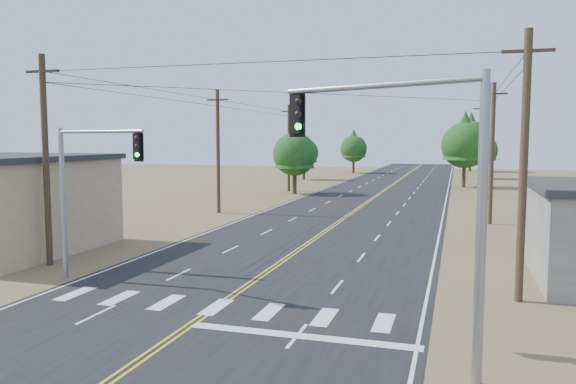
% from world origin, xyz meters
% --- Properties ---
extents(road, '(15.00, 200.00, 0.02)m').
position_xyz_m(road, '(0.00, 30.00, 0.01)').
color(road, black).
rests_on(road, ground).
extents(utility_pole_left_near, '(1.80, 0.30, 10.00)m').
position_xyz_m(utility_pole_left_near, '(-10.50, 12.00, 5.12)').
color(utility_pole_left_near, '#4C3826').
rests_on(utility_pole_left_near, ground).
extents(utility_pole_left_mid, '(1.80, 0.30, 10.00)m').
position_xyz_m(utility_pole_left_mid, '(-10.50, 32.00, 5.12)').
color(utility_pole_left_mid, '#4C3826').
rests_on(utility_pole_left_mid, ground).
extents(utility_pole_left_far, '(1.80, 0.30, 10.00)m').
position_xyz_m(utility_pole_left_far, '(-10.50, 52.00, 5.12)').
color(utility_pole_left_far, '#4C3826').
rests_on(utility_pole_left_far, ground).
extents(utility_pole_right_near, '(1.80, 0.30, 10.00)m').
position_xyz_m(utility_pole_right_near, '(10.50, 12.00, 5.12)').
color(utility_pole_right_near, '#4C3826').
rests_on(utility_pole_right_near, ground).
extents(utility_pole_right_mid, '(1.80, 0.30, 10.00)m').
position_xyz_m(utility_pole_right_mid, '(10.50, 32.00, 5.12)').
color(utility_pole_right_mid, '#4C3826').
rests_on(utility_pole_right_mid, ground).
extents(utility_pole_right_far, '(1.80, 0.30, 10.00)m').
position_xyz_m(utility_pole_right_far, '(10.50, 52.00, 5.12)').
color(utility_pole_right_far, '#4C3826').
rests_on(utility_pole_right_far, ground).
extents(signal_mast_left, '(4.88, 1.59, 6.53)m').
position_xyz_m(signal_mast_left, '(-6.63, 9.62, 4.39)').
color(signal_mast_left, gray).
rests_on(signal_mast_left, ground).
extents(signal_mast_right, '(5.69, 2.60, 7.69)m').
position_xyz_m(signal_mast_right, '(7.17, 4.68, 5.18)').
color(signal_mast_right, gray).
rests_on(signal_mast_right, ground).
extents(tree_left_near, '(4.79, 4.79, 7.99)m').
position_xyz_m(tree_left_near, '(-9.00, 49.22, 4.88)').
color(tree_left_near, '#3F2D1E').
rests_on(tree_left_near, ground).
extents(tree_left_mid, '(4.35, 4.35, 7.26)m').
position_xyz_m(tree_left_mid, '(-13.79, 70.71, 4.44)').
color(tree_left_mid, '#3F2D1E').
rests_on(tree_left_mid, ground).
extents(tree_left_far, '(4.72, 4.72, 7.87)m').
position_xyz_m(tree_left_far, '(-9.52, 88.68, 4.82)').
color(tree_left_far, '#3F2D1E').
rests_on(tree_left_far, ground).
extents(tree_right_near, '(5.76, 5.76, 9.60)m').
position_xyz_m(tree_right_near, '(9.00, 63.59, 5.87)').
color(tree_right_near, '#3F2D1E').
rests_on(tree_right_near, ground).
extents(tree_right_mid, '(4.69, 4.69, 7.82)m').
position_xyz_m(tree_right_mid, '(11.71, 80.42, 4.78)').
color(tree_right_mid, '#3F2D1E').
rests_on(tree_right_mid, ground).
extents(tree_right_far, '(6.68, 6.68, 11.13)m').
position_xyz_m(tree_right_far, '(10.44, 99.97, 6.81)').
color(tree_right_far, '#3F2D1E').
rests_on(tree_right_far, ground).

